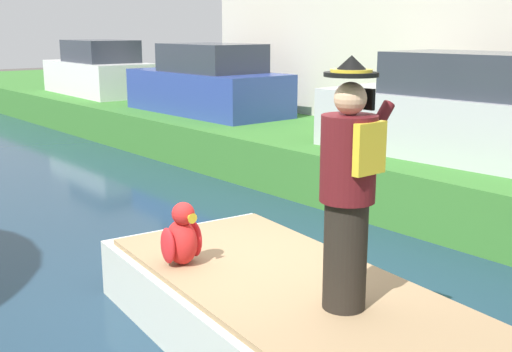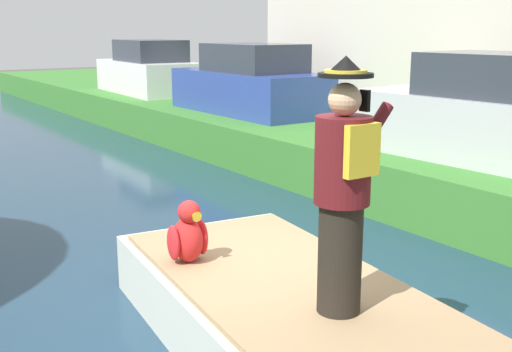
{
  "view_description": "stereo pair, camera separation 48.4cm",
  "coord_description": "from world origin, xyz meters",
  "px_view_note": "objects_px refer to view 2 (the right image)",
  "views": [
    {
      "loc": [
        -3.33,
        -4.35,
        2.74
      ],
      "look_at": [
        -0.23,
        -0.6,
        1.61
      ],
      "focal_mm": 44.85,
      "sensor_mm": 36.0,
      "label": 1
    },
    {
      "loc": [
        -2.95,
        -4.64,
        2.74
      ],
      "look_at": [
        -0.23,
        -0.6,
        1.61
      ],
      "focal_mm": 44.85,
      "sensor_mm": 36.0,
      "label": 2
    }
  ],
  "objects_px": {
    "person_pirate": "(343,189)",
    "parked_car_blue": "(250,84)",
    "parked_car_silver": "(495,116)",
    "parrot_plush": "(188,235)",
    "boat": "(297,324)",
    "parked_car_white": "(148,71)"
  },
  "relations": [
    {
      "from": "parrot_plush",
      "to": "parked_car_silver",
      "type": "relative_size",
      "value": 0.14
    },
    {
      "from": "parked_car_silver",
      "to": "parked_car_white",
      "type": "bearing_deg",
      "value": 90.0
    },
    {
      "from": "person_pirate",
      "to": "parked_car_blue",
      "type": "distance_m",
      "value": 9.81
    },
    {
      "from": "parked_car_blue",
      "to": "parked_car_white",
      "type": "relative_size",
      "value": 0.99
    },
    {
      "from": "parrot_plush",
      "to": "boat",
      "type": "bearing_deg",
      "value": -66.35
    },
    {
      "from": "parrot_plush",
      "to": "parked_car_silver",
      "type": "bearing_deg",
      "value": 7.93
    },
    {
      "from": "parrot_plush",
      "to": "parked_car_blue",
      "type": "xyz_separation_m",
      "value": [
        5.28,
        7.02,
        0.58
      ]
    },
    {
      "from": "parked_car_silver",
      "to": "parked_car_white",
      "type": "height_order",
      "value": "same"
    },
    {
      "from": "boat",
      "to": "person_pirate",
      "type": "xyz_separation_m",
      "value": [
        -0.0,
        -0.5,
        1.23
      ]
    },
    {
      "from": "person_pirate",
      "to": "parked_car_blue",
      "type": "bearing_deg",
      "value": 61.02
    },
    {
      "from": "parked_car_silver",
      "to": "parked_car_white",
      "type": "distance_m",
      "value": 11.56
    },
    {
      "from": "person_pirate",
      "to": "parrot_plush",
      "type": "distance_m",
      "value": 1.72
    },
    {
      "from": "parrot_plush",
      "to": "parked_car_white",
      "type": "distance_m",
      "value": 13.39
    },
    {
      "from": "parked_car_silver",
      "to": "parked_car_blue",
      "type": "height_order",
      "value": "same"
    },
    {
      "from": "boat",
      "to": "parked_car_silver",
      "type": "distance_m",
      "value": 5.26
    },
    {
      "from": "parrot_plush",
      "to": "parked_car_silver",
      "type": "height_order",
      "value": "parked_car_silver"
    },
    {
      "from": "parked_car_blue",
      "to": "parked_car_white",
      "type": "height_order",
      "value": "same"
    },
    {
      "from": "person_pirate",
      "to": "boat",
      "type": "bearing_deg",
      "value": 90.04
    },
    {
      "from": "parked_car_silver",
      "to": "parrot_plush",
      "type": "bearing_deg",
      "value": -172.07
    },
    {
      "from": "boat",
      "to": "parked_car_silver",
      "type": "relative_size",
      "value": 1.07
    },
    {
      "from": "parked_car_blue",
      "to": "person_pirate",
      "type": "bearing_deg",
      "value": -119.54
    },
    {
      "from": "boat",
      "to": "parked_car_white",
      "type": "distance_m",
      "value": 14.2
    }
  ]
}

